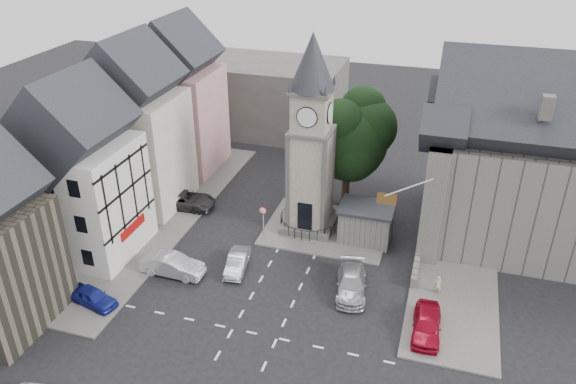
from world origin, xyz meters
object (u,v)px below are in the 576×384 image
(car_west_blue, at_px, (93,297))
(pedestrian, at_px, (437,285))
(clock_tower, at_px, (311,138))
(car_east_red, at_px, (427,324))
(stone_shelter, at_px, (366,223))

(car_west_blue, bearing_deg, pedestrian, -56.87)
(clock_tower, relative_size, car_west_blue, 4.40)
(car_east_red, height_order, pedestrian, pedestrian)
(car_west_blue, relative_size, car_east_red, 0.84)
(clock_tower, distance_m, pedestrian, 14.41)
(stone_shelter, distance_m, car_west_blue, 21.18)
(clock_tower, relative_size, car_east_red, 3.69)
(stone_shelter, bearing_deg, clock_tower, 174.16)
(clock_tower, relative_size, stone_shelter, 3.78)
(car_east_red, bearing_deg, clock_tower, 133.55)
(car_west_blue, height_order, car_east_red, car_east_red)
(car_east_red, bearing_deg, pedestrian, 82.96)
(clock_tower, distance_m, car_west_blue, 19.60)
(stone_shelter, bearing_deg, car_east_red, -60.01)
(car_west_blue, xyz_separation_m, car_east_red, (21.96, 3.69, 0.12))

